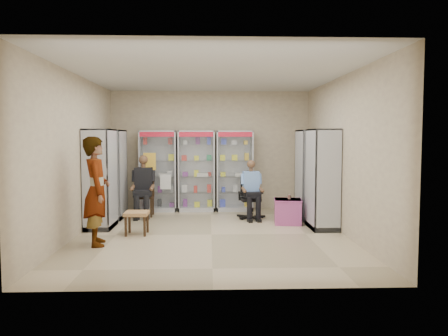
{
  "coord_description": "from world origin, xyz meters",
  "views": [
    {
      "loc": [
        -0.05,
        -8.13,
        1.83
      ],
      "look_at": [
        0.26,
        0.7,
        1.21
      ],
      "focal_mm": 35.0,
      "sensor_mm": 36.0,
      "label": 1
    }
  ],
  "objects_px": {
    "cabinet_right_near": "(322,179)",
    "pink_trunk": "(288,211)",
    "cabinet_left_far": "(113,174)",
    "office_chair": "(251,197)",
    "cabinet_back_mid": "(197,171)",
    "standing_man": "(97,191)",
    "cabinet_left_near": "(101,179)",
    "woven_stool_a": "(294,209)",
    "wooden_chair": "(144,196)",
    "cabinet_back_right": "(235,171)",
    "woven_stool_b": "(137,223)",
    "seated_shopkeeper": "(251,191)",
    "cabinet_right_far": "(310,174)",
    "cabinet_back_left": "(158,171)"
  },
  "relations": [
    {
      "from": "cabinet_left_near",
      "to": "pink_trunk",
      "type": "distance_m",
      "value": 3.94
    },
    {
      "from": "cabinet_back_mid",
      "to": "cabinet_right_far",
      "type": "height_order",
      "value": "same"
    },
    {
      "from": "cabinet_right_far",
      "to": "seated_shopkeeper",
      "type": "bearing_deg",
      "value": 91.02
    },
    {
      "from": "cabinet_back_left",
      "to": "cabinet_back_mid",
      "type": "bearing_deg",
      "value": 0.0
    },
    {
      "from": "standing_man",
      "to": "cabinet_right_near",
      "type": "bearing_deg",
      "value": -87.83
    },
    {
      "from": "cabinet_left_far",
      "to": "pink_trunk",
      "type": "distance_m",
      "value": 4.01
    },
    {
      "from": "office_chair",
      "to": "standing_man",
      "type": "xyz_separation_m",
      "value": [
        -2.85,
        -2.35,
        0.44
      ]
    },
    {
      "from": "cabinet_right_far",
      "to": "standing_man",
      "type": "distance_m",
      "value": 4.78
    },
    {
      "from": "office_chair",
      "to": "woven_stool_b",
      "type": "bearing_deg",
      "value": -151.73
    },
    {
      "from": "cabinet_back_right",
      "to": "standing_man",
      "type": "distance_m",
      "value": 4.29
    },
    {
      "from": "cabinet_left_far",
      "to": "cabinet_right_far",
      "type": "bearing_deg",
      "value": 87.43
    },
    {
      "from": "cabinet_right_far",
      "to": "woven_stool_b",
      "type": "distance_m",
      "value": 4.03
    },
    {
      "from": "pink_trunk",
      "to": "seated_shopkeeper",
      "type": "bearing_deg",
      "value": 140.65
    },
    {
      "from": "seated_shopkeeper",
      "to": "wooden_chair",
      "type": "bearing_deg",
      "value": 164.26
    },
    {
      "from": "woven_stool_b",
      "to": "standing_man",
      "type": "bearing_deg",
      "value": -124.74
    },
    {
      "from": "cabinet_back_mid",
      "to": "cabinet_back_right",
      "type": "bearing_deg",
      "value": 0.0
    },
    {
      "from": "cabinet_left_far",
      "to": "woven_stool_b",
      "type": "bearing_deg",
      "value": 25.29
    },
    {
      "from": "cabinet_right_near",
      "to": "cabinet_left_far",
      "type": "distance_m",
      "value": 4.65
    },
    {
      "from": "cabinet_back_left",
      "to": "woven_stool_a",
      "type": "bearing_deg",
      "value": -17.53
    },
    {
      "from": "seated_shopkeeper",
      "to": "woven_stool_b",
      "type": "xyz_separation_m",
      "value": [
        -2.31,
        -1.52,
        -0.4
      ]
    },
    {
      "from": "office_chair",
      "to": "seated_shopkeeper",
      "type": "bearing_deg",
      "value": -95.92
    },
    {
      "from": "wooden_chair",
      "to": "office_chair",
      "type": "bearing_deg",
      "value": -8.68
    },
    {
      "from": "cabinet_back_left",
      "to": "cabinet_left_near",
      "type": "relative_size",
      "value": 1.0
    },
    {
      "from": "cabinet_back_right",
      "to": "wooden_chair",
      "type": "bearing_deg",
      "value": -161.25
    },
    {
      "from": "cabinet_left_near",
      "to": "office_chair",
      "type": "relative_size",
      "value": 2.05
    },
    {
      "from": "standing_man",
      "to": "cabinet_left_far",
      "type": "bearing_deg",
      "value": -7.81
    },
    {
      "from": "office_chair",
      "to": "pink_trunk",
      "type": "distance_m",
      "value": 1.0
    },
    {
      "from": "cabinet_back_right",
      "to": "pink_trunk",
      "type": "relative_size",
      "value": 3.66
    },
    {
      "from": "cabinet_right_near",
      "to": "wooden_chair",
      "type": "height_order",
      "value": "cabinet_right_near"
    },
    {
      "from": "cabinet_back_mid",
      "to": "cabinet_right_far",
      "type": "xyz_separation_m",
      "value": [
        2.58,
        -1.13,
        0.0
      ]
    },
    {
      "from": "cabinet_back_mid",
      "to": "office_chair",
      "type": "distance_m",
      "value": 1.74
    },
    {
      "from": "cabinet_left_near",
      "to": "woven_stool_a",
      "type": "distance_m",
      "value": 4.33
    },
    {
      "from": "cabinet_back_mid",
      "to": "standing_man",
      "type": "bearing_deg",
      "value": -114.86
    },
    {
      "from": "cabinet_left_far",
      "to": "office_chair",
      "type": "xyz_separation_m",
      "value": [
        3.13,
        -0.17,
        -0.51
      ]
    },
    {
      "from": "cabinet_back_mid",
      "to": "cabinet_back_right",
      "type": "height_order",
      "value": "same"
    },
    {
      "from": "cabinet_back_mid",
      "to": "cabinet_left_far",
      "type": "height_order",
      "value": "same"
    },
    {
      "from": "cabinet_right_near",
      "to": "cabinet_back_left",
      "type": "bearing_deg",
      "value": 57.72
    },
    {
      "from": "cabinet_right_far",
      "to": "woven_stool_a",
      "type": "distance_m",
      "value": 0.89
    },
    {
      "from": "cabinet_left_near",
      "to": "seated_shopkeeper",
      "type": "xyz_separation_m",
      "value": [
        3.13,
        0.88,
        -0.38
      ]
    },
    {
      "from": "cabinet_right_near",
      "to": "cabinet_left_near",
      "type": "distance_m",
      "value": 4.46
    },
    {
      "from": "woven_stool_a",
      "to": "office_chair",
      "type": "bearing_deg",
      "value": -174.7
    },
    {
      "from": "cabinet_right_near",
      "to": "cabinet_left_far",
      "type": "height_order",
      "value": "same"
    },
    {
      "from": "cabinet_back_right",
      "to": "cabinet_left_near",
      "type": "bearing_deg",
      "value": -144.35
    },
    {
      "from": "cabinet_back_left",
      "to": "wooden_chair",
      "type": "bearing_deg",
      "value": -108.9
    },
    {
      "from": "pink_trunk",
      "to": "cabinet_back_right",
      "type": "bearing_deg",
      "value": 120.4
    },
    {
      "from": "wooden_chair",
      "to": "standing_man",
      "type": "xyz_separation_m",
      "value": [
        -0.4,
        -2.72,
        0.45
      ]
    },
    {
      "from": "cabinet_back_right",
      "to": "wooden_chair",
      "type": "relative_size",
      "value": 2.13
    },
    {
      "from": "cabinet_back_mid",
      "to": "woven_stool_a",
      "type": "bearing_deg",
      "value": -24.19
    },
    {
      "from": "office_chair",
      "to": "woven_stool_a",
      "type": "height_order",
      "value": "office_chair"
    },
    {
      "from": "cabinet_right_near",
      "to": "pink_trunk",
      "type": "relative_size",
      "value": 3.66
    }
  ]
}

